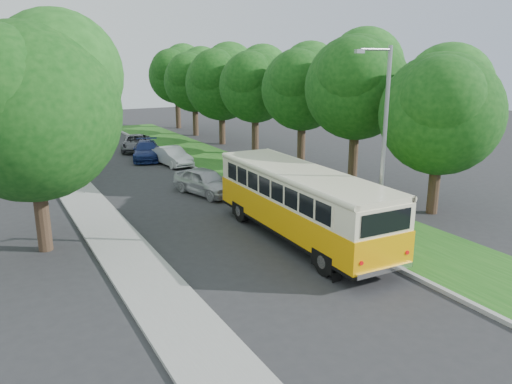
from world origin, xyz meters
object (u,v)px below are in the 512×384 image
car_silver (205,181)px  car_white (172,156)px  lamppost_near (382,144)px  car_blue (147,151)px  car_grey (136,143)px  vintage_bus (301,205)px  lamppost_far (63,116)px

car_silver → car_white: bearing=68.0°
lamppost_near → car_blue: 23.19m
car_silver → car_grey: 15.65m
lamppost_near → car_white: 20.20m
vintage_bus → car_grey: size_ratio=2.23×
vintage_bus → car_silver: vintage_bus is taller
lamppost_far → car_white: size_ratio=1.84×
car_silver → car_grey: bearing=73.5°
lamppost_far → vintage_bus: bearing=-66.8°
car_grey → car_silver: bearing=-71.1°
lamppost_near → car_silver: (-2.60, 11.29, -3.62)m
lamppost_near → car_blue: bearing=96.4°
vintage_bus → car_white: (0.47, 17.34, -0.89)m
lamppost_near → car_silver: size_ratio=1.81×
car_silver → car_blue: car_silver is taller
car_blue → car_white: bearing=-53.6°
vintage_bus → lamppost_far: bearing=114.5°
vintage_bus → car_silver: 8.89m
lamppost_near → car_blue: (-2.56, 22.75, -3.67)m
lamppost_near → vintage_bus: 4.24m
car_blue → vintage_bus: bearing=-71.0°
lamppost_far → car_white: bearing=10.0°
vintage_bus → car_white: 17.37m
vintage_bus → car_blue: size_ratio=2.18×
car_silver → car_grey: size_ratio=0.93×
car_white → car_blue: car_blue is taller
lamppost_near → lamppost_far: (-8.91, 18.50, -0.25)m
car_white → car_silver: bearing=-104.4°
car_white → lamppost_far: bearing=-177.4°
car_blue → car_grey: size_ratio=1.02×
lamppost_far → car_grey: bearing=51.4°
lamppost_near → car_blue: lamppost_near is taller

